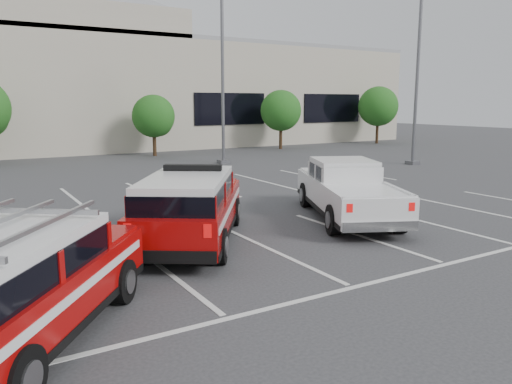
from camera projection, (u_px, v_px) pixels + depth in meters
ground at (272, 250)px, 11.87m from camera, size 120.00×120.00×0.00m
stall_markings at (194, 214)px, 15.66m from camera, size 23.00×15.00×0.01m
convention_building at (48, 86)px, 38.00m from camera, size 60.00×16.99×13.20m
tree_mid_right at (155, 118)px, 32.60m from camera, size 2.77×2.77×3.99m
tree_right at (282, 112)px, 37.63m from camera, size 3.07×3.07×4.42m
tree_far_right at (379, 108)px, 42.66m from camera, size 3.37×3.37×4.85m
light_pole_mid at (223, 72)px, 28.00m from camera, size 0.90×0.60×10.24m
light_pole_right at (417, 71)px, 27.51m from camera, size 0.90×0.60×10.24m
fire_chief_suv at (191, 212)px, 12.38m from camera, size 4.66×5.63×1.92m
white_pickup at (347, 196)px, 15.06m from camera, size 4.19×5.98×1.75m
ladder_suv at (18, 294)px, 7.10m from camera, size 4.50×5.07×1.93m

